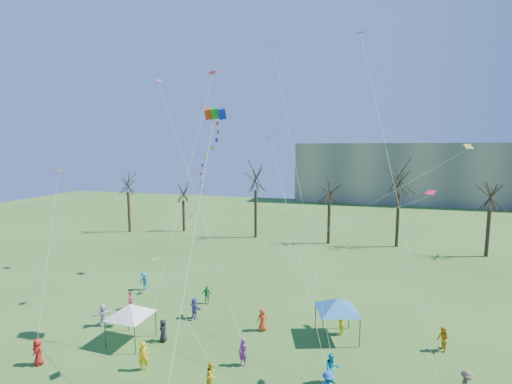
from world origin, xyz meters
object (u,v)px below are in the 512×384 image
(distant_building, at_px, (417,173))
(big_box_kite, at_px, (208,172))
(canopy_tent_blue, at_px, (337,304))
(canopy_tent_white, at_px, (130,310))

(distant_building, height_order, big_box_kite, big_box_kite)
(distant_building, bearing_deg, canopy_tent_blue, -102.49)
(distant_building, height_order, canopy_tent_white, distant_building)
(big_box_kite, xyz_separation_m, canopy_tent_blue, (8.63, 2.81, -9.56))
(big_box_kite, bearing_deg, canopy_tent_blue, 18.03)
(big_box_kite, bearing_deg, canopy_tent_white, -162.75)
(canopy_tent_blue, bearing_deg, distant_building, 77.51)
(canopy_tent_white, bearing_deg, big_box_kite, 17.25)
(big_box_kite, distance_m, canopy_tent_white, 11.22)
(distant_building, xyz_separation_m, canopy_tent_blue, (-16.13, -72.83, -4.98))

